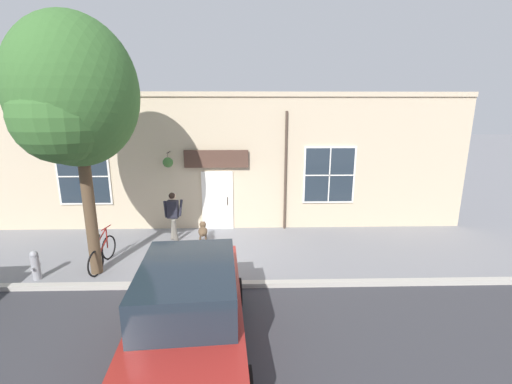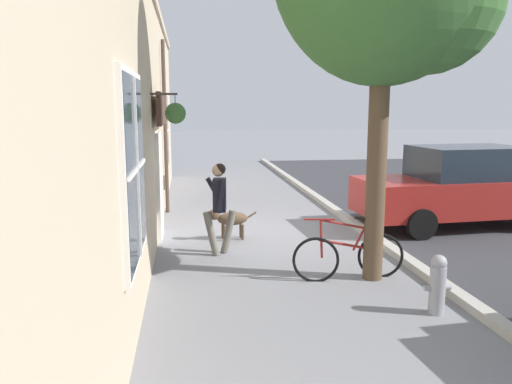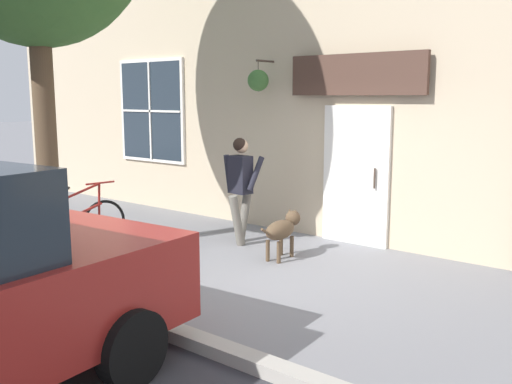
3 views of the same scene
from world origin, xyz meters
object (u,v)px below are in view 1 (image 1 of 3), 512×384
Objects in this scene: pedestrian_walking at (173,212)px; parked_car_mid_block at (190,307)px; dog_on_leash at (203,231)px; leaning_bicycle at (103,253)px; street_tree_by_curb at (72,98)px; fire_hydrant at (35,265)px.

parked_car_mid_block is (5.32, 1.41, -0.09)m from pedestrian_walking.
leaning_bicycle reaches higher than dog_on_leash.
pedestrian_walking is 2.50m from leaning_bicycle.
parked_car_mid_block is at bearing 45.56° from street_tree_by_curb.
parked_car_mid_block is (3.47, 2.98, 0.50)m from leaning_bicycle.
pedestrian_walking is 4.53m from street_tree_by_curb.
pedestrian_walking is 1.15m from dog_on_leash.
street_tree_by_curb is 8.28× the size of fire_hydrant.
parked_car_mid_block reaches higher than dog_on_leash.
street_tree_by_curb is 4.13m from leaning_bicycle.
pedestrian_walking is at bearing 139.51° from leaning_bicycle.
fire_hydrant is (0.19, -1.36, -4.09)m from street_tree_by_curb.
leaning_bicycle is (1.60, -2.55, -0.04)m from dog_on_leash.
leaning_bicycle is at bearing -57.95° from dog_on_leash.
dog_on_leash is 0.23× the size of parked_car_mid_block.
street_tree_by_curb reaches higher than pedestrian_walking.
parked_car_mid_block reaches higher than pedestrian_walking.
pedestrian_walking is 3.95m from fire_hydrant.
leaning_bicycle is at bearing -40.49° from pedestrian_walking.
dog_on_leash is 5.26m from street_tree_by_curb.
fire_hydrant is at bearing -59.81° from dog_on_leash.
parked_car_mid_block is at bearing 40.65° from leaning_bicycle.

